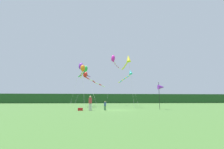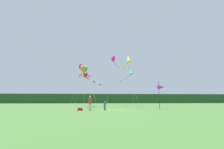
{
  "view_description": "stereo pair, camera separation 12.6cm",
  "coord_description": "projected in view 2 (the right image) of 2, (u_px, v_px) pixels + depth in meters",
  "views": [
    {
      "loc": [
        -2.36,
        -21.87,
        1.32
      ],
      "look_at": [
        0.0,
        6.0,
        5.63
      ],
      "focal_mm": 26.39,
      "sensor_mm": 36.0,
      "label": 1
    },
    {
      "loc": [
        -2.23,
        -21.88,
        1.32
      ],
      "look_at": [
        0.0,
        6.0,
        5.63
      ],
      "focal_mm": 26.39,
      "sensor_mm": 36.0,
      "label": 2
    }
  ],
  "objects": [
    {
      "name": "banner_flag_pole",
      "position": [
        161.0,
        87.0,
        23.11
      ],
      "size": [
        0.9,
        0.7,
        3.77
      ],
      "color": "black",
      "rests_on": "ground"
    },
    {
      "name": "distant_treeline",
      "position": [
        104.0,
        99.0,
        66.15
      ],
      "size": [
        108.0,
        2.97,
        3.65
      ],
      "primitive_type": "cube",
      "color": "#234C23",
      "rests_on": "ground"
    },
    {
      "name": "kite_magenta",
      "position": [
        114.0,
        59.0,
        40.63
      ],
      "size": [
        4.04,
        7.92,
        12.36
      ],
      "color": "#B2B2B2",
      "rests_on": "ground"
    },
    {
      "name": "ground_plane",
      "position": [
        116.0,
        110.0,
        21.53
      ],
      "size": [
        120.0,
        120.0,
        0.0
      ],
      "primitive_type": "plane",
      "color": "#477533"
    },
    {
      "name": "cooler_box",
      "position": [
        80.0,
        109.0,
        20.26
      ],
      "size": [
        0.59,
        0.34,
        0.33
      ],
      "primitive_type": "cube",
      "color": "red",
      "rests_on": "ground"
    },
    {
      "name": "person_adult",
      "position": [
        90.0,
        102.0,
        20.56
      ],
      "size": [
        0.4,
        0.4,
        1.82
      ],
      "color": "silver",
      "rests_on": "ground"
    },
    {
      "name": "kite_yellow",
      "position": [
        128.0,
        60.0,
        29.03
      ],
      "size": [
        1.22,
        5.83,
        9.24
      ],
      "color": "#B2B2B2",
      "rests_on": "ground"
    },
    {
      "name": "kite_cyan",
      "position": [
        129.0,
        74.0,
        39.82
      ],
      "size": [
        3.01,
        10.0,
        8.56
      ],
      "color": "#B2B2B2",
      "rests_on": "ground"
    },
    {
      "name": "kite_purple",
      "position": [
        82.0,
        67.0,
        38.05
      ],
      "size": [
        3.57,
        8.51,
        9.91
      ],
      "color": "#B2B2B2",
      "rests_on": "ground"
    },
    {
      "name": "person_child",
      "position": [
        105.0,
        105.0,
        20.94
      ],
      "size": [
        0.26,
        0.26,
        1.17
      ],
      "color": "#3F724C",
      "rests_on": "ground"
    },
    {
      "name": "kite_green",
      "position": [
        85.0,
        70.0,
        30.87
      ],
      "size": [
        4.08,
        7.12,
        7.76
      ],
      "color": "#B2B2B2",
      "rests_on": "ground"
    },
    {
      "name": "kite_orange",
      "position": [
        82.0,
        70.0,
        28.33
      ],
      "size": [
        1.44,
        6.94,
        7.35
      ],
      "color": "#B2B2B2",
      "rests_on": "ground"
    },
    {
      "name": "kite_red",
      "position": [
        88.0,
        77.0,
        33.82
      ],
      "size": [
        6.06,
        7.63,
        7.01
      ],
      "color": "#B2B2B2",
      "rests_on": "ground"
    }
  ]
}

